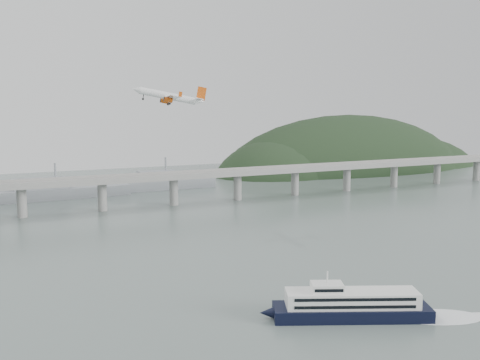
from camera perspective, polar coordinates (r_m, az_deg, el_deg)
ground at (r=214.12m, az=6.69°, el=-11.34°), size 900.00×900.00×0.00m
bridge at (r=388.85m, az=-9.71°, el=-0.20°), size 800.00×22.00×23.90m
headland at (r=645.13m, az=11.83°, el=-0.53°), size 365.00×155.00×156.00m
ferry at (r=191.57m, az=11.27°, el=-12.37°), size 79.01×42.44×15.95m
airliner at (r=292.52m, az=-7.13°, el=8.41°), size 38.76×35.39×10.28m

